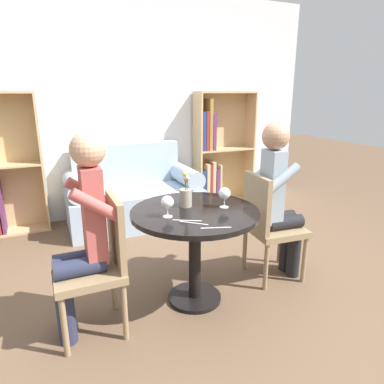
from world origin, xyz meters
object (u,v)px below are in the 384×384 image
(wine_glass_right, at_px, (225,194))
(flower_vase, at_px, (186,195))
(bookshelf_right, at_px, (216,155))
(person_left, at_px, (82,233))
(wine_glass_left, at_px, (167,203))
(person_right, at_px, (279,197))
(couch, at_px, (133,197))
(chair_right, at_px, (268,222))
(chair_left, at_px, (99,260))

(wine_glass_right, xyz_separation_m, flower_vase, (-0.25, 0.14, -0.02))
(bookshelf_right, bearing_deg, person_left, -133.90)
(wine_glass_right, bearing_deg, wine_glass_left, -177.46)
(person_right, height_order, wine_glass_left, person_right)
(couch, distance_m, wine_glass_left, 1.91)
(wine_glass_left, bearing_deg, chair_right, 7.00)
(chair_left, xyz_separation_m, flower_vase, (0.66, 0.15, 0.31))
(person_right, bearing_deg, couch, 28.99)
(wine_glass_right, relative_size, flower_vase, 0.57)
(chair_left, relative_size, chair_right, 1.00)
(couch, height_order, wine_glass_left, couch)
(bookshelf_right, bearing_deg, flower_vase, -123.14)
(chair_right, distance_m, flower_vase, 0.78)
(wine_glass_left, distance_m, wine_glass_right, 0.44)
(person_left, bearing_deg, wine_glass_right, 90.88)
(bookshelf_right, height_order, person_left, bookshelf_right)
(person_left, height_order, wine_glass_left, person_left)
(bookshelf_right, height_order, person_right, bookshelf_right)
(bookshelf_right, relative_size, person_right, 1.17)
(person_left, xyz_separation_m, person_right, (1.54, 0.09, 0.01))
(person_left, xyz_separation_m, wine_glass_left, (0.55, -0.00, 0.12))
(chair_left, bearing_deg, flower_vase, 102.82)
(couch, distance_m, flower_vase, 1.74)
(chair_left, xyz_separation_m, wine_glass_right, (0.91, 0.01, 0.32))
(couch, height_order, wine_glass_right, couch)
(chair_right, height_order, flower_vase, flower_vase)
(chair_left, distance_m, flower_vase, 0.74)
(couch, height_order, bookshelf_right, bookshelf_right)
(chair_left, bearing_deg, chair_right, 94.48)
(bookshelf_right, distance_m, wine_glass_right, 2.32)
(couch, bearing_deg, flower_vase, -90.90)
(couch, bearing_deg, person_left, -112.95)
(wine_glass_left, bearing_deg, couch, 83.06)
(person_right, relative_size, wine_glass_left, 8.86)
(bookshelf_right, xyz_separation_m, person_right, (-0.47, -2.00, 0.01))
(chair_left, xyz_separation_m, person_right, (1.46, 0.09, 0.21))
(flower_vase, bearing_deg, couch, 89.10)
(person_left, height_order, flower_vase, person_left)
(couch, relative_size, wine_glass_right, 10.25)
(wine_glass_left, xyz_separation_m, wine_glass_right, (0.44, 0.02, 0.00))
(chair_left, height_order, flower_vase, flower_vase)
(couch, distance_m, chair_right, 1.86)
(couch, bearing_deg, chair_left, -110.64)
(person_right, bearing_deg, flower_vase, 90.98)
(couch, xyz_separation_m, bookshelf_right, (1.24, 0.27, 0.38))
(person_right, distance_m, wine_glass_left, 1.01)
(couch, relative_size, chair_left, 1.69)
(chair_right, relative_size, wine_glass_left, 6.12)
(couch, relative_size, person_left, 1.17)
(couch, height_order, flower_vase, flower_vase)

